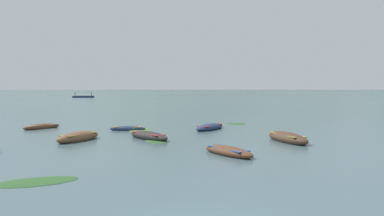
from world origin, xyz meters
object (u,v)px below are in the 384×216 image
(ferry_0, at_px, (83,96))
(rowboat_4, at_px, (149,136))
(rowboat_5, at_px, (128,129))
(rowboat_7, at_px, (228,151))
(rowboat_3, at_px, (42,127))
(rowboat_6, at_px, (210,127))
(rowboat_1, at_px, (287,138))
(rowboat_0, at_px, (78,137))

(ferry_0, bearing_deg, rowboat_4, -75.15)
(rowboat_5, bearing_deg, rowboat_7, -60.41)
(rowboat_3, relative_size, ferry_0, 0.40)
(rowboat_4, distance_m, rowboat_7, 8.28)
(rowboat_6, xyz_separation_m, ferry_0, (-38.43, 118.86, 0.24))
(rowboat_3, height_order, rowboat_4, rowboat_4)
(rowboat_1, distance_m, rowboat_5, 14.37)
(rowboat_0, height_order, rowboat_1, rowboat_1)
(ferry_0, bearing_deg, rowboat_7, -73.90)
(rowboat_1, relative_size, rowboat_4, 1.08)
(rowboat_3, bearing_deg, rowboat_6, -6.55)
(rowboat_5, height_order, ferry_0, ferry_0)
(rowboat_5, distance_m, ferry_0, 123.04)
(rowboat_6, distance_m, rowboat_7, 12.61)
(rowboat_0, distance_m, rowboat_7, 11.72)
(rowboat_1, bearing_deg, rowboat_3, 154.34)
(rowboat_7, bearing_deg, ferry_0, 106.10)
(rowboat_6, bearing_deg, rowboat_3, 173.45)
(rowboat_0, relative_size, rowboat_6, 0.93)
(rowboat_1, bearing_deg, ferry_0, 108.74)
(rowboat_1, xyz_separation_m, rowboat_3, (-20.34, 9.77, -0.08))
(rowboat_6, height_order, rowboat_7, rowboat_6)
(ferry_0, bearing_deg, rowboat_6, -72.08)
(rowboat_0, height_order, rowboat_4, rowboat_0)
(rowboat_3, height_order, rowboat_6, rowboat_6)
(rowboat_6, bearing_deg, rowboat_0, -148.58)
(rowboat_5, bearing_deg, rowboat_3, 166.09)
(rowboat_5, relative_size, ferry_0, 0.37)
(rowboat_0, relative_size, rowboat_1, 0.90)
(rowboat_0, bearing_deg, ferry_0, 102.62)
(rowboat_0, xyz_separation_m, rowboat_1, (15.00, -1.61, 0.01))
(rowboat_3, distance_m, rowboat_7, 20.99)
(rowboat_0, xyz_separation_m, rowboat_6, (10.40, 6.35, -0.05))
(rowboat_1, relative_size, rowboat_6, 1.04)
(rowboat_4, bearing_deg, rowboat_3, 143.46)
(rowboat_3, distance_m, rowboat_4, 12.94)
(rowboat_1, bearing_deg, rowboat_7, -137.61)
(rowboat_0, relative_size, rowboat_3, 1.18)
(rowboat_1, relative_size, rowboat_7, 1.20)
(rowboat_1, xyz_separation_m, rowboat_5, (-12.11, 7.73, -0.10))
(rowboat_5, relative_size, rowboat_6, 0.72)
(rowboat_1, height_order, rowboat_6, rowboat_1)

